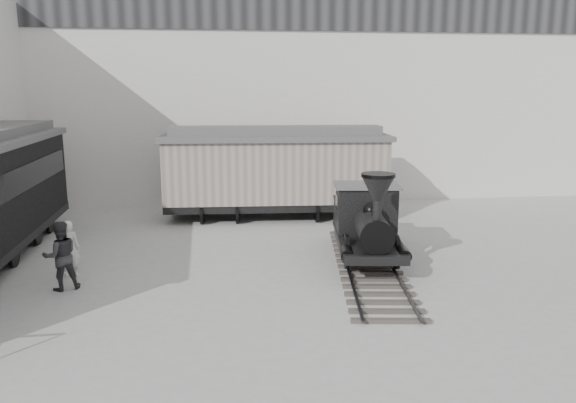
{
  "coord_description": "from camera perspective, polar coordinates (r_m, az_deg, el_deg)",
  "views": [
    {
      "loc": [
        -2.66,
        -12.54,
        5.39
      ],
      "look_at": [
        -0.56,
        4.18,
        2.0
      ],
      "focal_mm": 35.0,
      "sensor_mm": 36.0,
      "label": 1
    }
  ],
  "objects": [
    {
      "name": "ground",
      "position": [
        13.91,
        4.53,
        -11.47
      ],
      "size": [
        90.0,
        90.0,
        0.0
      ],
      "primitive_type": "plane",
      "color": "#9E9E9B"
    },
    {
      "name": "north_wall",
      "position": [
        27.65,
        -1.69,
        11.71
      ],
      "size": [
        34.0,
        2.51,
        11.0
      ],
      "color": "silver",
      "rests_on": "ground"
    },
    {
      "name": "locomotive",
      "position": [
        17.81,
        8.01,
        -2.59
      ],
      "size": [
        3.05,
        8.82,
        3.05
      ],
      "rotation": [
        0.0,
        0.0,
        -0.14
      ],
      "color": "#3B3531",
      "rests_on": "ground"
    },
    {
      "name": "boxcar",
      "position": [
        23.63,
        -1.25,
        3.21
      ],
      "size": [
        9.61,
        3.45,
        3.88
      ],
      "rotation": [
        0.0,
        0.0,
        -0.05
      ],
      "color": "black",
      "rests_on": "ground"
    },
    {
      "name": "visitor_a",
      "position": [
        17.52,
        -21.36,
        -4.48
      ],
      "size": [
        0.64,
        0.44,
        1.68
      ],
      "primitive_type": "imported",
      "rotation": [
        0.0,
        0.0,
        3.21
      ],
      "color": "silver",
      "rests_on": "ground"
    },
    {
      "name": "visitor_b",
      "position": [
        16.46,
        -22.1,
        -5.13
      ],
      "size": [
        1.14,
        1.03,
        1.91
      ],
      "primitive_type": "imported",
      "rotation": [
        0.0,
        0.0,
        3.55
      ],
      "color": "#2F2F32",
      "rests_on": "ground"
    }
  ]
}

